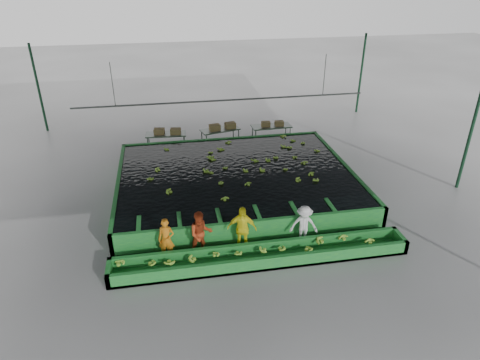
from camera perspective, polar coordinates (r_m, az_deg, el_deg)
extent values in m
plane|color=gray|center=(17.48, 0.29, -3.65)|extent=(80.00, 80.00, 0.00)
cube|color=gray|center=(15.50, 0.34, 12.38)|extent=(20.00, 22.00, 0.04)
cube|color=black|center=(18.37, -0.56, 1.00)|extent=(9.70, 7.70, 0.00)
cylinder|color=#59605B|center=(20.80, -2.26, 10.56)|extent=(0.08, 0.08, 14.00)
cylinder|color=#59605B|center=(20.47, -16.63, 12.09)|extent=(0.04, 0.04, 2.00)
cylinder|color=#59605B|center=(21.78, 11.20, 13.58)|extent=(0.04, 0.04, 2.00)
imported|color=#C36B13|center=(14.50, -9.79, -7.79)|extent=(0.62, 0.48, 1.51)
imported|color=#A53617|center=(14.48, -5.24, -7.16)|extent=(0.87, 0.71, 1.66)
imported|color=yellow|center=(14.61, 0.25, -6.54)|extent=(1.08, 0.64, 1.72)
imported|color=silver|center=(15.17, 8.51, -5.97)|extent=(1.07, 0.76, 1.50)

